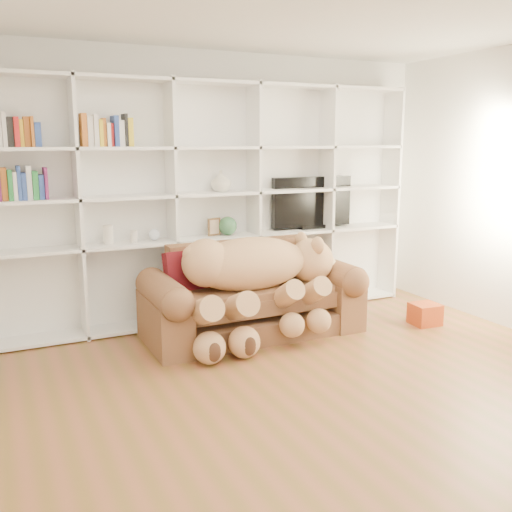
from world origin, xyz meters
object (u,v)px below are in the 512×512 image
sofa (252,301)px  tv (312,203)px  teddy_bear (255,275)px  gift_box (425,314)px

sofa → tv: size_ratio=2.12×
sofa → teddy_bear: (-0.04, -0.17, 0.29)m
gift_box → tv: bearing=119.2°
sofa → tv: 1.47m
sofa → tv: bearing=31.9°
teddy_bear → sofa: bearing=73.0°
tv → teddy_bear: bearing=-142.9°
sofa → gift_box: sofa is taller
sofa → teddy_bear: 0.34m
teddy_bear → tv: tv is taller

